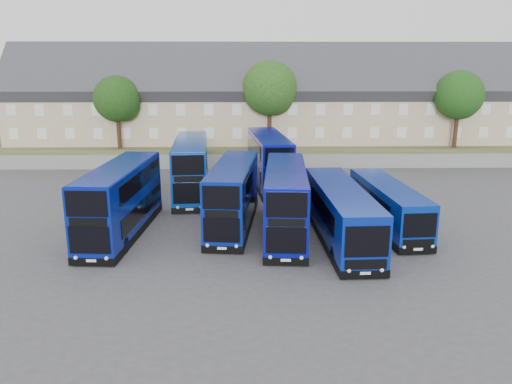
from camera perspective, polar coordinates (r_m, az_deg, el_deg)
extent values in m
plane|color=#444449|center=(30.02, -0.06, -6.60)|extent=(120.00, 120.00, 0.00)
cube|color=slate|center=(52.98, -0.56, 3.52)|extent=(70.00, 0.40, 1.50)
cube|color=#474D2B|center=(62.78, -0.66, 5.47)|extent=(80.00, 20.00, 2.00)
cube|color=tan|center=(62.85, -23.32, 8.00)|extent=(6.00, 8.00, 6.00)
cube|color=#37373C|center=(62.64, -23.60, 10.72)|extent=(6.00, 10.40, 10.40)
cube|color=brown|center=(62.04, -22.64, 14.35)|extent=(0.60, 0.90, 1.40)
cube|color=tan|center=(60.86, -18.03, 8.29)|extent=(6.00, 8.00, 6.00)
cube|color=#37373C|center=(60.65, -18.25, 11.10)|extent=(6.00, 10.40, 10.40)
cube|color=brown|center=(60.18, -17.13, 14.83)|extent=(0.60, 0.90, 1.40)
cube|color=tan|center=(59.42, -12.42, 8.52)|extent=(6.00, 8.00, 6.00)
cube|color=#37373C|center=(59.20, -12.58, 11.41)|extent=(6.00, 10.40, 10.40)
cube|color=brown|center=(58.88, -11.31, 15.20)|extent=(0.60, 0.90, 1.40)
cube|color=tan|center=(58.56, -6.59, 8.68)|extent=(6.00, 8.00, 6.00)
cube|color=#37373C|center=(58.34, -6.67, 11.61)|extent=(6.00, 10.40, 10.40)
cube|color=brown|center=(58.16, -5.26, 15.42)|extent=(0.60, 0.90, 1.40)
cube|color=tan|center=(58.31, -0.64, 8.75)|extent=(6.00, 8.00, 6.00)
cube|color=#37373C|center=(58.09, -0.65, 11.69)|extent=(6.00, 10.40, 10.40)
cube|color=brown|center=(58.06, 0.88, 15.48)|extent=(0.60, 0.90, 1.40)
cube|color=tan|center=(58.67, 5.30, 8.72)|extent=(6.00, 8.00, 6.00)
cube|color=#37373C|center=(58.45, 5.37, 11.65)|extent=(6.00, 10.40, 10.40)
cube|color=brown|center=(58.58, 6.97, 15.37)|extent=(0.60, 0.90, 1.40)
cube|color=tan|center=(59.64, 11.10, 8.61)|extent=(6.00, 8.00, 6.00)
cube|color=#37373C|center=(59.42, 11.24, 11.49)|extent=(6.00, 10.40, 10.40)
cube|color=brown|center=(59.70, 12.89, 15.11)|extent=(0.60, 0.90, 1.40)
cube|color=tan|center=(61.18, 16.66, 8.42)|extent=(6.00, 8.00, 6.00)
cube|color=#37373C|center=(60.97, 16.87, 11.22)|extent=(6.00, 10.40, 10.40)
cube|color=brown|center=(61.39, 18.51, 14.71)|extent=(0.60, 0.90, 1.40)
cube|color=tan|center=(63.26, 21.90, 8.17)|extent=(6.00, 8.00, 6.00)
cube|color=#37373C|center=(63.06, 22.15, 10.87)|extent=(6.00, 10.40, 10.40)
cube|color=brown|center=(63.60, 23.77, 14.22)|extent=(0.60, 0.90, 1.40)
cube|color=tan|center=(65.82, 26.75, 7.87)|extent=(6.00, 8.00, 6.00)
cube|color=#37373C|center=(65.62, 27.05, 10.47)|extent=(6.00, 10.40, 10.40)
cube|color=navy|center=(33.18, -15.20, -0.68)|extent=(3.30, 11.31, 4.12)
cube|color=black|center=(33.78, -14.97, -4.14)|extent=(3.34, 11.36, 0.45)
cube|color=black|center=(28.38, -18.51, -5.26)|extent=(2.24, 0.21, 1.52)
cube|color=black|center=(27.79, -18.84, -1.31)|extent=(2.24, 0.21, 1.42)
cylinder|color=black|center=(31.08, -18.83, -5.67)|extent=(0.37, 1.02, 1.00)
cube|color=navy|center=(33.64, -2.62, -0.16)|extent=(3.51, 10.86, 3.92)
cube|color=black|center=(34.20, -2.58, -3.41)|extent=(3.56, 10.90, 0.45)
cube|color=black|center=(28.79, -3.96, -4.39)|extent=(2.12, 0.28, 1.45)
cube|color=black|center=(28.22, -4.03, -0.66)|extent=(2.12, 0.28, 1.36)
cylinder|color=black|center=(31.36, -5.24, -4.75)|extent=(0.40, 1.03, 1.00)
cube|color=#070D8D|center=(32.06, 3.40, -0.80)|extent=(3.25, 11.10, 4.03)
cube|color=black|center=(32.66, 3.35, -4.30)|extent=(3.30, 11.14, 0.45)
cube|color=black|center=(27.05, 3.46, -5.54)|extent=(2.19, 0.21, 1.49)
cube|color=black|center=(26.44, 3.53, -1.48)|extent=(2.19, 0.21, 1.39)
cylinder|color=black|center=(29.51, 1.26, -5.94)|extent=(0.37, 1.02, 1.00)
cube|color=#0837A0|center=(42.15, -7.41, 2.96)|extent=(3.43, 11.68, 4.26)
cube|color=black|center=(42.63, -7.32, 0.09)|extent=(3.48, 11.73, 0.45)
cube|color=black|center=(36.70, -7.68, -0.14)|extent=(2.32, 0.22, 1.57)
cube|color=black|center=(36.23, -7.79, 3.07)|extent=(2.32, 0.22, 1.47)
cylinder|color=black|center=(39.21, -9.19, -0.95)|extent=(0.37, 1.02, 1.00)
cube|color=#080CA3|center=(44.92, 1.49, 3.79)|extent=(3.74, 11.75, 4.27)
cube|color=black|center=(45.38, 1.47, 1.08)|extent=(3.79, 11.79, 0.45)
cube|color=black|center=(39.49, 2.69, 1.02)|extent=(2.32, 0.29, 1.57)
cube|color=black|center=(39.06, 2.72, 4.02)|extent=(2.32, 0.29, 1.47)
cylinder|color=black|center=(41.74, 0.60, 0.18)|extent=(0.40, 1.02, 1.00)
cube|color=#082298|center=(31.55, 9.63, -2.18)|extent=(2.95, 12.37, 3.03)
cube|color=black|center=(32.03, 9.51, -4.86)|extent=(2.99, 12.41, 0.45)
cube|color=black|center=(25.79, 12.59, -5.58)|extent=(2.26, 0.13, 1.64)
cylinder|color=black|center=(28.11, 8.97, -7.19)|extent=(0.33, 1.01, 1.00)
cube|color=#082B99|center=(34.84, 14.78, -1.23)|extent=(2.98, 10.89, 2.61)
cube|color=black|center=(35.22, 14.64, -3.35)|extent=(3.02, 10.94, 0.45)
cube|color=black|center=(29.98, 18.25, -3.66)|extent=(1.94, 0.19, 1.44)
cylinder|color=black|center=(32.00, 14.91, -4.80)|extent=(0.37, 1.02, 1.00)
cylinder|color=#382314|center=(55.13, -15.40, 6.73)|extent=(0.44, 0.44, 3.75)
sphere|color=#12330E|center=(54.81, -15.64, 10.22)|extent=(4.80, 4.80, 4.80)
sphere|color=#12330E|center=(55.11, -14.87, 9.51)|extent=(3.30, 3.30, 3.30)
cylinder|color=#382314|center=(53.97, 1.55, 7.48)|extent=(0.44, 0.44, 4.50)
sphere|color=#103C12|center=(53.63, 1.58, 11.78)|extent=(5.76, 5.76, 5.76)
sphere|color=#103C12|center=(54.11, 2.20, 10.84)|extent=(3.96, 3.96, 3.96)
cylinder|color=#382314|center=(58.01, 21.86, 6.70)|extent=(0.44, 0.44, 4.00)
sphere|color=#193E11|center=(57.70, 22.20, 10.23)|extent=(5.12, 5.12, 5.12)
sphere|color=#193E11|center=(58.35, 22.52, 9.45)|extent=(3.52, 3.52, 3.52)
cylinder|color=#382314|center=(66.79, 24.35, 7.45)|extent=(0.44, 0.44, 4.25)
sphere|color=#11330E|center=(66.52, 24.70, 10.71)|extent=(5.44, 5.44, 5.44)
sphere|color=#11330E|center=(67.18, 24.94, 9.98)|extent=(3.74, 3.74, 3.74)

